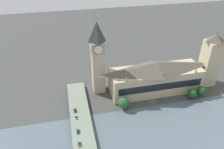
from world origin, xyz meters
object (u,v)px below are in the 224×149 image
clock_tower (98,57)px  road_bridge (84,141)px  victoria_tower (210,60)px  car_northbound_tail (75,110)px  car_southbound_lead (76,117)px  car_southbound_mid (78,131)px  parliament_hall (156,77)px  car_northbound_lead (79,144)px

clock_tower → road_bridge: clock_tower is taller
victoria_tower → road_bridge: (-48.79, 124.85, -22.20)m
clock_tower → car_northbound_tail: bearing=140.1°
car_northbound_tail → victoria_tower: bearing=-82.1°
car_southbound_lead → car_southbound_mid: car_southbound_lead is taller
parliament_hall → road_bridge: bearing=124.1°
clock_tower → car_southbound_lead: clock_tower is taller
clock_tower → car_southbound_mid: 65.37m
car_northbound_lead → car_northbound_tail: size_ratio=0.94×
clock_tower → car_southbound_mid: bearing=155.0°
road_bridge → car_southbound_lead: size_ratio=36.89×
car_northbound_lead → parliament_hall: bearing=-55.3°
victoria_tower → car_southbound_lead: 132.54m
road_bridge → clock_tower: bearing=-19.3°
victoria_tower → road_bridge: 135.87m
parliament_hall → car_southbound_mid: 86.21m
victoria_tower → car_southbound_lead: victoria_tower is taller
parliament_hall → road_bridge: (-48.74, 72.09, -11.36)m
road_bridge → car_southbound_mid: car_southbound_mid is taller
car_southbound_lead → car_northbound_tail: bearing=0.4°
victoria_tower → car_southbound_lead: size_ratio=14.44×
parliament_hall → car_southbound_lead: (-26.15, 75.51, -9.82)m
parliament_hall → clock_tower: bearing=77.1°
road_bridge → car_southbound_mid: bearing=22.1°
parliament_hall → victoria_tower: 53.87m
victoria_tower → car_northbound_tail: victoria_tower is taller
road_bridge → car_southbound_lead: bearing=8.6°
parliament_hall → road_bridge: size_ratio=0.59×
clock_tower → car_northbound_lead: 74.96m
clock_tower → victoria_tower: 104.81m
car_northbound_lead → car_southbound_mid: size_ratio=1.02×
parliament_hall → car_northbound_tail: bearing=103.3°
victoria_tower → car_northbound_tail: bearing=97.9°
parliament_hall → car_southbound_lead: size_ratio=21.83×
road_bridge → parliament_hall: bearing=-55.9°
parliament_hall → victoria_tower: (0.06, -52.77, 10.84)m
parliament_hall → car_northbound_lead: parliament_hall is taller
parliament_hall → car_southbound_lead: parliament_hall is taller
car_northbound_lead → car_northbound_tail: car_northbound_tail is taller
car_southbound_mid → road_bridge: bearing=-157.9°
road_bridge → car_southbound_lead: 22.90m
car_northbound_lead → car_southbound_lead: car_southbound_lead is taller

